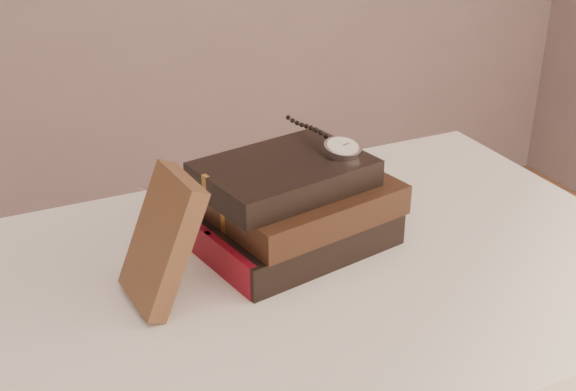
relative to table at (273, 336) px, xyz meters
name	(u,v)px	position (x,y,z in m)	size (l,w,h in m)	color
table	(273,336)	(0.00, 0.00, 0.00)	(1.00, 0.60, 0.75)	white
book_stack	(296,207)	(0.06, 0.06, 0.15)	(0.27, 0.21, 0.12)	black
journal	(162,240)	(-0.13, 0.01, 0.17)	(0.02, 0.10, 0.16)	#412919
pocket_watch	(340,146)	(0.12, 0.06, 0.22)	(0.06, 0.15, 0.02)	silver
eyeglasses	(206,193)	(-0.04, 0.12, 0.16)	(0.12, 0.13, 0.05)	silver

